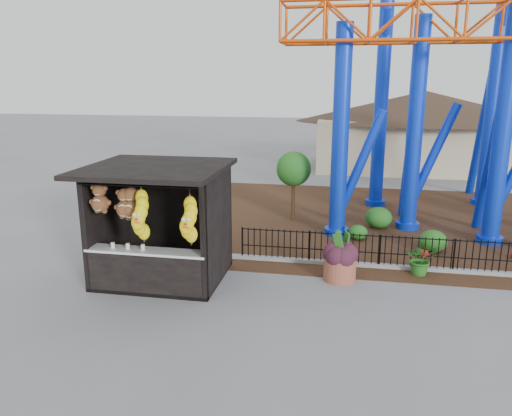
% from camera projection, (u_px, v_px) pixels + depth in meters
% --- Properties ---
extents(ground, '(120.00, 120.00, 0.00)m').
position_uv_depth(ground, '(265.00, 305.00, 11.94)').
color(ground, slate).
rests_on(ground, ground).
extents(mulch_bed, '(18.00, 12.00, 0.02)m').
position_uv_depth(mulch_bed, '(405.00, 222.00, 18.83)').
color(mulch_bed, '#331E11').
rests_on(mulch_bed, ground).
extents(curb, '(18.00, 0.18, 0.12)m').
position_uv_depth(curb, '(422.00, 269.00, 14.06)').
color(curb, gray).
rests_on(curb, ground).
extents(prize_booth, '(3.50, 3.40, 3.12)m').
position_uv_depth(prize_booth, '(157.00, 226.00, 12.95)').
color(prize_booth, black).
rests_on(prize_booth, ground).
extents(picket_fence, '(12.20, 0.06, 1.00)m').
position_uv_depth(picket_fence, '(458.00, 256.00, 13.79)').
color(picket_fence, black).
rests_on(picket_fence, ground).
extents(roller_coaster, '(11.00, 6.37, 10.82)m').
position_uv_depth(roller_coaster, '(451.00, 43.00, 17.23)').
color(roller_coaster, '#0C2FCC').
rests_on(roller_coaster, ground).
extents(terracotta_planter, '(0.94, 0.94, 0.62)m').
position_uv_depth(terracotta_planter, '(340.00, 269.00, 13.37)').
color(terracotta_planter, brown).
rests_on(terracotta_planter, ground).
extents(planter_foliage, '(0.70, 0.70, 0.64)m').
position_uv_depth(planter_foliage, '(341.00, 247.00, 13.21)').
color(planter_foliage, '#341421').
rests_on(planter_foliage, terracotta_planter).
extents(potted_plant, '(0.87, 0.77, 0.91)m').
position_uv_depth(potted_plant, '(421.00, 259.00, 13.69)').
color(potted_plant, '#265117').
rests_on(potted_plant, ground).
extents(landscaping, '(7.50, 3.88, 0.76)m').
position_uv_depth(landscaping, '(421.00, 231.00, 16.69)').
color(landscaping, '#1F5719').
rests_on(landscaping, mulch_bed).
extents(pavilion, '(15.00, 15.00, 4.80)m').
position_uv_depth(pavilion, '(424.00, 118.00, 29.12)').
color(pavilion, '#BFAD8C').
rests_on(pavilion, ground).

